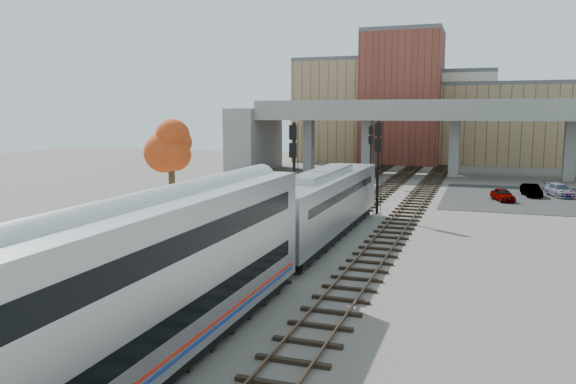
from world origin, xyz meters
The scene contains 17 objects.
ground centered at (0.00, 0.00, 0.00)m, with size 160.00×160.00×0.00m, color #47423D.
platform centered at (-7.25, 0.00, 0.17)m, with size 4.50×60.00×0.35m, color #9E9E99.
yellow_strip centered at (-5.35, 0.00, 0.35)m, with size 0.70×60.00×0.01m, color yellow.
tracks centered at (0.93, 12.50, 0.08)m, with size 10.70×95.00×0.25m.
overpass centered at (4.92, 45.00, 5.81)m, with size 54.00×12.00×9.50m.
buildings_far centered at (1.26, 66.57, 7.88)m, with size 43.00×21.00×20.60m.
parking_lot centered at (14.00, 28.00, 0.02)m, with size 14.00×18.00×0.04m, color black.
locomotive centered at (1.00, 5.82, 2.28)m, with size 3.02×19.05×4.10m.
coach centered at (1.00, -16.79, 2.80)m, with size 3.03×25.00×5.00m.
signal_mast_near centered at (-1.10, 6.17, 3.66)m, with size 0.60×0.64×7.29m.
signal_mast_mid centered at (3.00, 13.74, 3.68)m, with size 0.60×0.64×7.32m.
signal_mast_far centered at (-1.10, 32.33, 3.21)m, with size 0.60×0.64×6.62m.
station_sign centered at (-8.41, -5.72, 1.98)m, with size 0.86×0.37×2.27m.
tree centered at (-9.74, 5.53, 5.54)m, with size 3.60×3.60×7.47m.
car_a centered at (12.28, 25.52, 0.60)m, with size 1.33×3.30×1.13m, color #99999E.
car_b centered at (14.92, 29.36, 0.63)m, with size 1.24×3.56×1.17m, color #99999E.
car_c centered at (17.46, 30.22, 0.63)m, with size 1.65×4.06×1.18m, color #99999E.
Camera 1 is at (10.39, -28.00, 7.87)m, focal length 35.00 mm.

